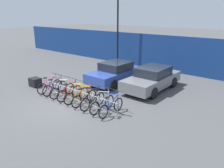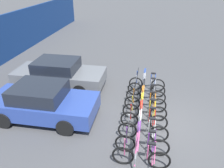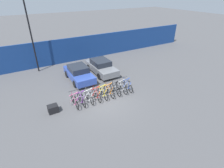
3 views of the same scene
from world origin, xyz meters
TOP-DOWN VIEW (x-y plane):
  - ground_plane at (0.00, 0.00)m, footprint 120.00×120.00m
  - hoarding_wall at (0.00, 9.50)m, footprint 36.00×0.16m
  - bike_rack at (0.18, 0.68)m, footprint 5.26×0.04m
  - bicycle_pink at (-2.18, 0.53)m, footprint 0.68×1.71m
  - bicycle_purple at (-1.66, 0.53)m, footprint 0.68×1.71m
  - bicycle_white at (-1.01, 0.53)m, footprint 0.68×1.71m
  - bicycle_red at (-0.39, 0.53)m, footprint 0.68×1.71m
  - bicycle_yellow at (0.18, 0.53)m, footprint 0.68×1.71m
  - bicycle_orange at (0.76, 0.53)m, footprint 0.68×1.71m
  - bicycle_black at (1.36, 0.53)m, footprint 0.68×1.71m
  - bicycle_silver at (1.99, 0.53)m, footprint 0.68×1.71m
  - bicycle_blue at (2.54, 0.53)m, footprint 0.68×1.71m
  - car_blue at (-0.36, 4.41)m, footprint 1.91×4.10m
  - car_grey at (2.21, 4.78)m, footprint 1.91×4.35m
  - lamp_post at (-3.38, 8.50)m, footprint 0.24×0.44m
  - cargo_crate at (-3.77, 0.55)m, footprint 0.70×0.56m

SIDE VIEW (x-z plane):
  - ground_plane at x=0.00m, z-range 0.00..0.00m
  - cargo_crate at x=-3.77m, z-range 0.00..0.55m
  - bicycle_pink at x=-2.18m, z-range -0.15..0.90m
  - bicycle_purple at x=-1.66m, z-range -0.15..0.90m
  - bicycle_white at x=-1.01m, z-range -0.15..0.90m
  - bicycle_red at x=-0.39m, z-range -0.15..0.90m
  - bicycle_yellow at x=0.18m, z-range -0.15..0.90m
  - bicycle_orange at x=0.76m, z-range -0.15..0.90m
  - bicycle_black at x=1.36m, z-range -0.15..0.90m
  - bicycle_silver at x=1.99m, z-range -0.15..0.90m
  - bicycle_blue at x=2.54m, z-range -0.15..0.90m
  - bike_rack at x=0.18m, z-range 0.22..0.79m
  - car_blue at x=-0.36m, z-range -0.01..1.39m
  - car_grey at x=2.21m, z-range -0.01..1.39m
  - hoarding_wall at x=0.00m, z-range 0.00..2.82m
  - lamp_post at x=-3.38m, z-range 0.36..8.11m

